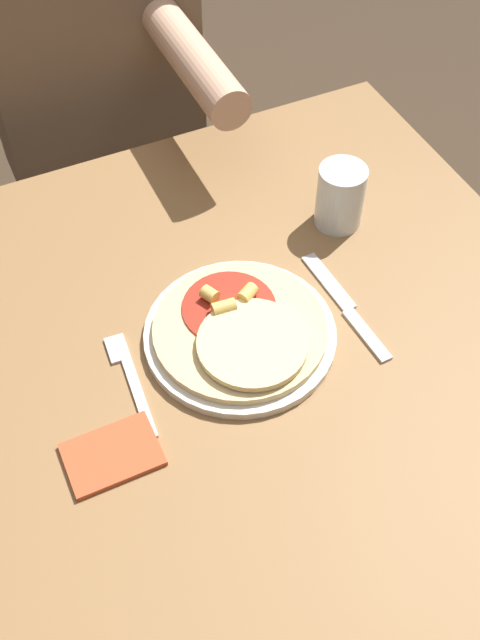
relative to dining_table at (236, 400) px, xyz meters
The scene contains 9 objects.
ground_plane 0.64m from the dining_table, ahead, with size 8.00×8.00×0.00m, color #423323.
dining_table is the anchor object (origin of this frame).
plate 0.13m from the dining_table, 52.76° to the left, with size 0.27×0.27×0.01m.
pizza 0.14m from the dining_table, 45.81° to the left, with size 0.24×0.24×0.04m.
fork 0.19m from the dining_table, 169.91° to the left, with size 0.03×0.18×0.00m.
knife 0.22m from the dining_table, ahead, with size 0.03×0.22×0.00m.
drinking_glass 0.35m from the dining_table, 33.65° to the left, with size 0.07×0.07×0.10m.
napkin 0.25m from the dining_table, 159.50° to the right, with size 0.12×0.08×0.01m.
person_diner 0.73m from the dining_table, 87.55° to the left, with size 0.39×0.52×1.23m.
Camera 1 is at (-0.25, -0.55, 1.59)m, focal length 42.00 mm.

